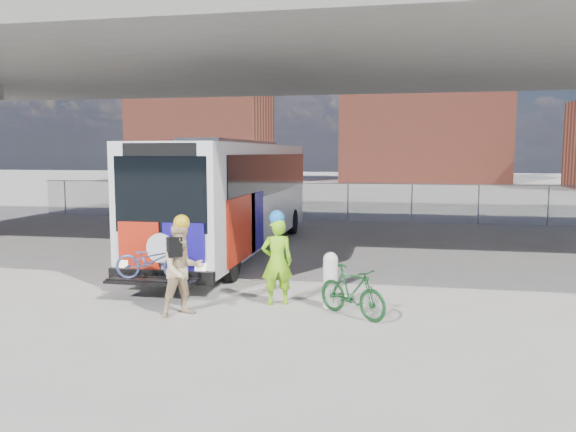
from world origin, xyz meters
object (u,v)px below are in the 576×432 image
(bollard, at_px, (330,278))
(cyclist_hivis, at_px, (277,259))
(cyclist_tan, at_px, (182,268))
(bike_parked, at_px, (352,291))
(bus, at_px, (235,188))

(bollard, distance_m, cyclist_hivis, 1.22)
(cyclist_tan, relative_size, bike_parked, 1.20)
(bus, height_order, bike_parked, bus)
(bus, relative_size, cyclist_hivis, 6.25)
(cyclist_hivis, height_order, bike_parked, cyclist_hivis)
(bus, distance_m, cyclist_tan, 7.68)
(bus, relative_size, bike_parked, 7.50)
(bollard, distance_m, cyclist_tan, 3.11)
(bollard, xyz_separation_m, cyclist_hivis, (-1.16, 0.00, 0.36))
(cyclist_tan, distance_m, bike_parked, 3.45)
(bollard, bearing_deg, cyclist_tan, -157.45)
(cyclist_hivis, height_order, cyclist_tan, cyclist_hivis)
(cyclist_hivis, xyz_separation_m, bike_parked, (1.67, -0.62, -0.48))
(cyclist_tan, bearing_deg, cyclist_hivis, -7.25)
(bus, height_order, cyclist_hivis, bus)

